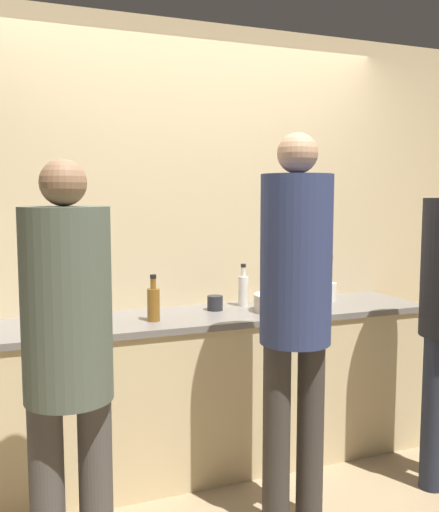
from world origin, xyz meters
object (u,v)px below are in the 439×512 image
(person_center, at_px, (295,299))
(cup_black, at_px, (215,303))
(bottle_amber, at_px, (153,303))
(fruit_bowl, at_px, (281,302))
(utensil_crock, at_px, (328,290))
(person_left, at_px, (68,351))
(bottle_clear, at_px, (243,289))

(person_center, xyz_separation_m, cup_black, (-0.09, 0.79, -0.15))
(person_center, height_order, bottle_amber, person_center)
(person_center, bearing_deg, cup_black, 96.73)
(fruit_bowl, distance_m, cup_black, 0.39)
(fruit_bowl, distance_m, bottle_amber, 0.76)
(person_center, height_order, utensil_crock, person_center)
(bottle_amber, bearing_deg, person_left, -123.74)
(fruit_bowl, bearing_deg, cup_black, 154.65)
(person_left, xyz_separation_m, bottle_amber, (0.54, 0.81, -0.00))
(bottle_clear, bearing_deg, bottle_amber, -161.13)
(bottle_clear, distance_m, cup_black, 0.23)
(person_left, xyz_separation_m, bottle_clear, (1.16, 1.02, 0.00))
(fruit_bowl, height_order, bottle_amber, bottle_amber)
(bottle_amber, relative_size, cup_black, 2.75)
(utensil_crock, bearing_deg, cup_black, -177.75)
(person_left, distance_m, utensil_crock, 2.01)
(person_left, height_order, bottle_amber, person_left)
(person_left, distance_m, bottle_amber, 0.98)
(cup_black, bearing_deg, bottle_amber, -159.91)
(bottle_clear, distance_m, bottle_amber, 0.66)
(fruit_bowl, bearing_deg, bottle_clear, 121.90)
(utensil_crock, xyz_separation_m, cup_black, (-0.79, -0.03, -0.02))
(bottle_clear, xyz_separation_m, cup_black, (-0.21, -0.06, -0.06))
(bottle_amber, bearing_deg, bottle_clear, 18.87)
(fruit_bowl, xyz_separation_m, utensil_crock, (0.44, 0.20, 0.01))
(utensil_crock, xyz_separation_m, bottle_amber, (-1.21, -0.18, 0.03))
(person_left, bearing_deg, fruit_bowl, 31.40)
(person_left, xyz_separation_m, utensil_crock, (1.75, 0.99, -0.04))
(fruit_bowl, height_order, cup_black, fruit_bowl)
(fruit_bowl, xyz_separation_m, cup_black, (-0.35, 0.17, -0.01))
(person_center, height_order, bottle_clear, person_center)
(fruit_bowl, relative_size, utensil_crock, 1.09)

